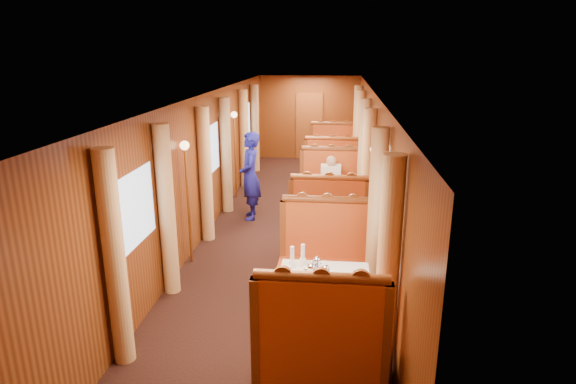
# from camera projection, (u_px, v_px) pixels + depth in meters

# --- Properties ---
(floor) EXTENTS (3.00, 12.00, 0.01)m
(floor) POSITION_uv_depth(u_px,v_px,m) (290.00, 226.00, 9.21)
(floor) COLOR black
(floor) RESTS_ON ground
(ceiling) EXTENTS (3.00, 12.00, 0.01)m
(ceiling) POSITION_uv_depth(u_px,v_px,m) (290.00, 93.00, 8.49)
(ceiling) COLOR silver
(ceiling) RESTS_ON wall_left
(wall_far) EXTENTS (3.00, 0.01, 2.50)m
(wall_far) POSITION_uv_depth(u_px,v_px,m) (309.00, 118.00, 14.57)
(wall_far) COLOR brown
(wall_far) RESTS_ON floor
(wall_near) EXTENTS (3.00, 0.01, 2.50)m
(wall_near) POSITION_uv_depth(u_px,v_px,m) (199.00, 370.00, 3.13)
(wall_near) COLOR brown
(wall_near) RESTS_ON floor
(wall_left) EXTENTS (0.01, 12.00, 2.50)m
(wall_left) POSITION_uv_depth(u_px,v_px,m) (210.00, 161.00, 9.00)
(wall_left) COLOR brown
(wall_left) RESTS_ON floor
(wall_right) EXTENTS (0.01, 12.00, 2.50)m
(wall_right) POSITION_uv_depth(u_px,v_px,m) (372.00, 164.00, 8.70)
(wall_right) COLOR brown
(wall_right) RESTS_ON floor
(doorway_far) EXTENTS (0.80, 0.04, 2.00)m
(doorway_far) POSITION_uv_depth(u_px,v_px,m) (309.00, 126.00, 14.61)
(doorway_far) COLOR brown
(doorway_far) RESTS_ON floor
(table_near) EXTENTS (1.05, 0.72, 0.75)m
(table_near) POSITION_uv_depth(u_px,v_px,m) (323.00, 303.00, 5.69)
(table_near) COLOR white
(table_near) RESTS_ON floor
(banquette_near_fwd) EXTENTS (1.30, 0.55, 1.34)m
(banquette_near_fwd) POSITION_uv_depth(u_px,v_px,m) (320.00, 350.00, 4.71)
(banquette_near_fwd) COLOR #A92812
(banquette_near_fwd) RESTS_ON floor
(banquette_near_aft) EXTENTS (1.30, 0.55, 1.34)m
(banquette_near_aft) POSITION_uv_depth(u_px,v_px,m) (326.00, 262.00, 6.64)
(banquette_near_aft) COLOR #A92812
(banquette_near_aft) RESTS_ON floor
(table_mid) EXTENTS (1.05, 0.72, 0.75)m
(table_mid) POSITION_uv_depth(u_px,v_px,m) (329.00, 209.00, 9.03)
(table_mid) COLOR white
(table_mid) RESTS_ON floor
(banquette_mid_fwd) EXTENTS (1.30, 0.55, 1.34)m
(banquette_mid_fwd) POSITION_uv_depth(u_px,v_px,m) (328.00, 225.00, 8.05)
(banquette_mid_fwd) COLOR #A92812
(banquette_mid_fwd) RESTS_ON floor
(banquette_mid_aft) EXTENTS (1.30, 0.55, 1.34)m
(banquette_mid_aft) POSITION_uv_depth(u_px,v_px,m) (330.00, 191.00, 9.98)
(banquette_mid_aft) COLOR #A92812
(banquette_mid_aft) RESTS_ON floor
(table_far) EXTENTS (1.05, 0.72, 0.75)m
(table_far) POSITION_uv_depth(u_px,v_px,m) (332.00, 166.00, 12.36)
(table_far) COLOR white
(table_far) RESTS_ON floor
(banquette_far_fwd) EXTENTS (1.30, 0.55, 1.34)m
(banquette_far_fwd) POSITION_uv_depth(u_px,v_px,m) (332.00, 174.00, 11.38)
(banquette_far_fwd) COLOR #A92812
(banquette_far_fwd) RESTS_ON floor
(banquette_far_aft) EXTENTS (1.30, 0.55, 1.34)m
(banquette_far_aft) POSITION_uv_depth(u_px,v_px,m) (333.00, 155.00, 13.32)
(banquette_far_aft) COLOR #A92812
(banquette_far_aft) RESTS_ON floor
(tea_tray) EXTENTS (0.38, 0.32, 0.01)m
(tea_tray) POSITION_uv_depth(u_px,v_px,m) (316.00, 275.00, 5.52)
(tea_tray) COLOR silver
(tea_tray) RESTS_ON table_near
(teapot_left) EXTENTS (0.16, 0.13, 0.13)m
(teapot_left) POSITION_uv_depth(u_px,v_px,m) (311.00, 272.00, 5.48)
(teapot_left) COLOR silver
(teapot_left) RESTS_ON tea_tray
(teapot_right) EXTENTS (0.19, 0.16, 0.13)m
(teapot_right) POSITION_uv_depth(u_px,v_px,m) (325.00, 274.00, 5.43)
(teapot_right) COLOR silver
(teapot_right) RESTS_ON tea_tray
(teapot_back) EXTENTS (0.18, 0.16, 0.13)m
(teapot_back) POSITION_uv_depth(u_px,v_px,m) (317.00, 265.00, 5.67)
(teapot_back) COLOR silver
(teapot_back) RESTS_ON tea_tray
(fruit_plate) EXTENTS (0.21, 0.21, 0.05)m
(fruit_plate) POSITION_uv_depth(u_px,v_px,m) (352.00, 279.00, 5.42)
(fruit_plate) COLOR white
(fruit_plate) RESTS_ON table_near
(cup_inboard) EXTENTS (0.08, 0.08, 0.26)m
(cup_inboard) POSITION_uv_depth(u_px,v_px,m) (292.00, 259.00, 5.72)
(cup_inboard) COLOR white
(cup_inboard) RESTS_ON table_near
(cup_outboard) EXTENTS (0.08, 0.08, 0.26)m
(cup_outboard) POSITION_uv_depth(u_px,v_px,m) (303.00, 257.00, 5.79)
(cup_outboard) COLOR white
(cup_outboard) RESTS_ON table_near
(rose_vase_mid) EXTENTS (0.06, 0.06, 0.36)m
(rose_vase_mid) POSITION_uv_depth(u_px,v_px,m) (328.00, 181.00, 8.83)
(rose_vase_mid) COLOR silver
(rose_vase_mid) RESTS_ON table_mid
(rose_vase_far) EXTENTS (0.06, 0.06, 0.36)m
(rose_vase_far) POSITION_uv_depth(u_px,v_px,m) (334.00, 144.00, 12.23)
(rose_vase_far) COLOR silver
(rose_vase_far) RESTS_ON table_far
(window_left_near) EXTENTS (0.01, 1.20, 0.90)m
(window_left_near) POSITION_uv_depth(u_px,v_px,m) (133.00, 210.00, 5.60)
(window_left_near) COLOR #95ADCF
(window_left_near) RESTS_ON wall_left
(curtain_left_near_a) EXTENTS (0.22, 0.22, 2.35)m
(curtain_left_near_a) POSITION_uv_depth(u_px,v_px,m) (115.00, 260.00, 4.93)
(curtain_left_near_a) COLOR #E4B275
(curtain_left_near_a) RESTS_ON floor
(curtain_left_near_b) EXTENTS (0.22, 0.22, 2.35)m
(curtain_left_near_b) POSITION_uv_depth(u_px,v_px,m) (167.00, 211.00, 6.41)
(curtain_left_near_b) COLOR #E4B275
(curtain_left_near_b) RESTS_ON floor
(window_right_near) EXTENTS (0.01, 1.20, 0.90)m
(window_right_near) POSITION_uv_depth(u_px,v_px,m) (392.00, 219.00, 5.31)
(window_right_near) COLOR #95ADCF
(window_right_near) RESTS_ON wall_right
(curtain_right_near_a) EXTENTS (0.22, 0.22, 2.35)m
(curtain_right_near_a) POSITION_uv_depth(u_px,v_px,m) (388.00, 273.00, 4.66)
(curtain_right_near_a) COLOR #E4B275
(curtain_right_near_a) RESTS_ON floor
(curtain_right_near_b) EXTENTS (0.22, 0.22, 2.35)m
(curtain_right_near_b) POSITION_uv_depth(u_px,v_px,m) (376.00, 219.00, 6.14)
(curtain_right_near_b) COLOR #E4B275
(curtain_right_near_b) RESTS_ON floor
(window_left_mid) EXTENTS (0.01, 1.20, 0.90)m
(window_left_mid) POSITION_uv_depth(u_px,v_px,m) (210.00, 150.00, 8.94)
(window_left_mid) COLOR #95ADCF
(window_left_mid) RESTS_ON wall_left
(curtain_left_mid_a) EXTENTS (0.22, 0.22, 2.35)m
(curtain_left_mid_a) POSITION_uv_depth(u_px,v_px,m) (206.00, 175.00, 8.26)
(curtain_left_mid_a) COLOR #E4B275
(curtain_left_mid_a) RESTS_ON floor
(curtain_left_mid_b) EXTENTS (0.22, 0.22, 2.35)m
(curtain_left_mid_b) POSITION_uv_depth(u_px,v_px,m) (226.00, 156.00, 9.75)
(curtain_left_mid_b) COLOR #E4B275
(curtain_left_mid_b) RESTS_ON floor
(window_right_mid) EXTENTS (0.01, 1.20, 0.90)m
(window_right_mid) POSITION_uv_depth(u_px,v_px,m) (372.00, 154.00, 8.65)
(window_right_mid) COLOR #95ADCF
(window_right_mid) RESTS_ON wall_right
(curtain_right_mid_a) EXTENTS (0.22, 0.22, 2.35)m
(curtain_right_mid_a) POSITION_uv_depth(u_px,v_px,m) (368.00, 179.00, 7.99)
(curtain_right_mid_a) COLOR #E4B275
(curtain_right_mid_a) RESTS_ON floor
(curtain_right_mid_b) EXTENTS (0.22, 0.22, 2.35)m
(curtain_right_mid_b) POSITION_uv_depth(u_px,v_px,m) (363.00, 159.00, 9.48)
(curtain_right_mid_b) COLOR #E4B275
(curtain_right_mid_b) RESTS_ON floor
(window_left_far) EXTENTS (0.01, 1.20, 0.90)m
(window_left_far) POSITION_uv_depth(u_px,v_px,m) (246.00, 123.00, 12.27)
(window_left_far) COLOR #95ADCF
(window_left_far) RESTS_ON wall_left
(curtain_left_far_a) EXTENTS (0.22, 0.22, 2.35)m
(curtain_left_far_a) POSITION_uv_depth(u_px,v_px,m) (244.00, 139.00, 11.60)
(curtain_left_far_a) COLOR #E4B275
(curtain_left_far_a) RESTS_ON floor
(curtain_left_far_b) EXTENTS (0.22, 0.22, 2.35)m
(curtain_left_far_b) POSITION_uv_depth(u_px,v_px,m) (255.00, 129.00, 13.09)
(curtain_left_far_b) COLOR #E4B275
(curtain_left_far_b) RESTS_ON floor
(window_right_far) EXTENTS (0.01, 1.20, 0.90)m
(window_right_far) POSITION_uv_depth(u_px,v_px,m) (363.00, 124.00, 11.98)
(window_right_far) COLOR #95ADCF
(window_right_far) RESTS_ON wall_right
(curtain_right_far_a) EXTENTS (0.22, 0.22, 2.35)m
(curtain_right_far_a) POSITION_uv_depth(u_px,v_px,m) (359.00, 141.00, 11.33)
(curtain_right_far_a) COLOR #E4B275
(curtain_right_far_a) RESTS_ON floor
(curtain_right_far_b) EXTENTS (0.22, 0.22, 2.35)m
(curtain_right_far_b) POSITION_uv_depth(u_px,v_px,m) (357.00, 130.00, 12.82)
(curtain_right_far_b) COLOR #E4B275
(curtain_right_far_b) RESTS_ON floor
(sconce_left_fore) EXTENTS (0.14, 0.14, 1.95)m
(sconce_left_fore) POSITION_uv_depth(u_px,v_px,m) (187.00, 178.00, 7.28)
(sconce_left_fore) COLOR #BF8C3F
(sconce_left_fore) RESTS_ON floor
(sconce_right_fore) EXTENTS (0.14, 0.14, 1.95)m
(sconce_right_fore) POSITION_uv_depth(u_px,v_px,m) (373.00, 183.00, 7.01)
(sconce_right_fore) COLOR #BF8C3F
(sconce_right_fore) RESTS_ON floor
(sconce_left_aft) EXTENTS (0.14, 0.14, 1.95)m
(sconce_left_aft) POSITION_uv_depth(u_px,v_px,m) (235.00, 137.00, 10.62)
(sconce_left_aft) COLOR #BF8C3F
(sconce_left_aft) RESTS_ON floor
(sconce_right_aft) EXTENTS (0.14, 0.14, 1.95)m
(sconce_right_aft) POSITION_uv_depth(u_px,v_px,m) (363.00, 140.00, 10.34)
(sconce_right_aft) COLOR #BF8C3F
(sconce_right_aft) RESTS_ON floor
(steward) EXTENTS (0.53, 0.70, 1.74)m
(steward) POSITION_uv_depth(u_px,v_px,m) (250.00, 176.00, 9.41)
(steward) COLOR navy
(steward) RESTS_ON floor
(passenger) EXTENTS (0.40, 0.44, 0.76)m
(passenger) POSITION_uv_depth(u_px,v_px,m) (331.00, 179.00, 9.68)
(passenger) COLOR beige
(passenger) RESTS_ON banquette_mid_aft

